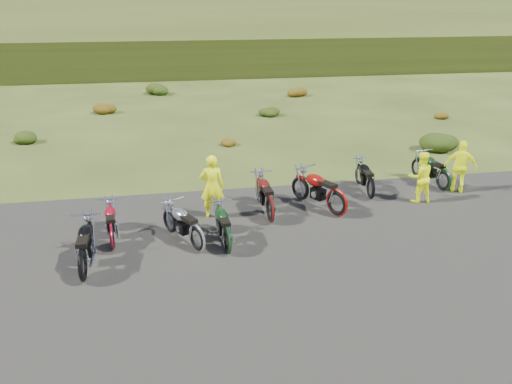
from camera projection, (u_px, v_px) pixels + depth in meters
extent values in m
plane|color=#2F3E14|center=(286.00, 242.00, 13.01)|extent=(300.00, 300.00, 0.00)
cube|color=black|center=(306.00, 282.00, 11.18)|extent=(20.00, 12.00, 0.04)
cube|color=#374416|center=(174.00, 25.00, 113.79)|extent=(300.00, 90.00, 9.17)
cylinder|color=black|center=(363.00, 1.00, 59.36)|extent=(0.70, 0.70, 2.20)
ellipsoid|color=#1D380E|center=(23.00, 136.00, 21.75)|extent=(1.03, 1.03, 0.61)
ellipsoid|color=brown|center=(104.00, 107.00, 27.06)|extent=(1.30, 1.30, 0.77)
ellipsoid|color=#1D380E|center=(158.00, 88.00, 32.36)|extent=(1.56, 1.56, 0.92)
ellipsoid|color=brown|center=(227.00, 141.00, 21.29)|extent=(0.77, 0.77, 0.45)
ellipsoid|color=#1D380E|center=(268.00, 110.00, 26.60)|extent=(1.03, 1.03, 0.61)
ellipsoid|color=brown|center=(296.00, 90.00, 31.90)|extent=(1.30, 1.30, 0.77)
ellipsoid|color=#1D380E|center=(441.00, 139.00, 20.71)|extent=(1.56, 1.56, 0.92)
ellipsoid|color=brown|center=(439.00, 114.00, 26.13)|extent=(0.77, 0.77, 0.45)
imported|color=#F2FF0D|center=(212.00, 188.00, 14.09)|extent=(0.74, 0.54, 1.87)
imported|color=#F2FF0D|center=(420.00, 178.00, 15.25)|extent=(0.78, 0.62, 1.59)
imported|color=#F2FF0D|center=(461.00, 167.00, 16.01)|extent=(1.07, 0.88, 1.71)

